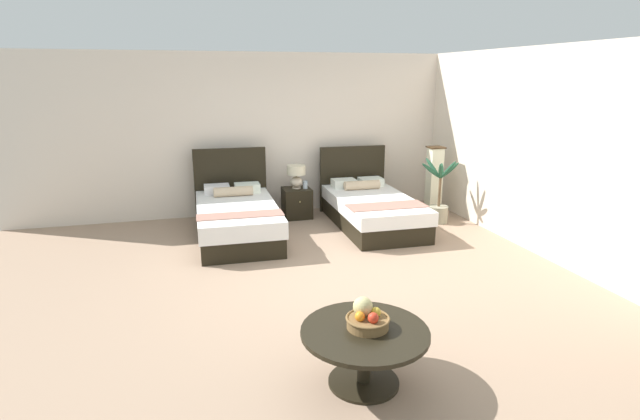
% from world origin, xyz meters
% --- Properties ---
extents(ground_plane, '(9.24, 10.04, 0.02)m').
position_xyz_m(ground_plane, '(0.00, 0.00, -0.01)').
color(ground_plane, '#9E8169').
extents(wall_back, '(9.24, 0.12, 2.72)m').
position_xyz_m(wall_back, '(0.00, 3.22, 1.36)').
color(wall_back, beige).
rests_on(wall_back, ground).
extents(wall_side_right, '(0.12, 5.64, 2.72)m').
position_xyz_m(wall_side_right, '(2.82, 0.40, 1.36)').
color(wall_side_right, beige).
rests_on(wall_side_right, ground).
extents(bed_near_window, '(1.21, 2.20, 1.20)m').
position_xyz_m(bed_near_window, '(-1.07, 1.92, 0.29)').
color(bed_near_window, black).
rests_on(bed_near_window, ground).
extents(bed_near_corner, '(1.21, 2.24, 1.14)m').
position_xyz_m(bed_near_corner, '(1.08, 1.92, 0.28)').
color(bed_near_corner, black).
rests_on(bed_near_corner, ground).
extents(nightstand, '(0.46, 0.47, 0.50)m').
position_xyz_m(nightstand, '(0.02, 2.68, 0.25)').
color(nightstand, black).
rests_on(nightstand, ground).
extents(table_lamp, '(0.31, 0.31, 0.39)m').
position_xyz_m(table_lamp, '(0.02, 2.70, 0.74)').
color(table_lamp, beige).
rests_on(table_lamp, nightstand).
extents(vase, '(0.08, 0.08, 0.13)m').
position_xyz_m(vase, '(0.16, 2.64, 0.57)').
color(vase, '#B1C1CF').
rests_on(vase, nightstand).
extents(coffee_table, '(0.99, 0.99, 0.47)m').
position_xyz_m(coffee_table, '(-0.52, -2.06, 0.35)').
color(coffee_table, black).
rests_on(coffee_table, ground).
extents(fruit_bowl, '(0.34, 0.34, 0.22)m').
position_xyz_m(fruit_bowl, '(-0.49, -2.02, 0.54)').
color(fruit_bowl, brown).
rests_on(fruit_bowl, coffee_table).
extents(loose_apple, '(0.07, 0.07, 0.07)m').
position_xyz_m(loose_apple, '(-0.39, -1.69, 0.50)').
color(loose_apple, '#8FA846').
rests_on(loose_apple, coffee_table).
extents(floor_lamp_corner, '(0.26, 0.26, 1.18)m').
position_xyz_m(floor_lamp_corner, '(2.35, 2.26, 0.59)').
color(floor_lamp_corner, '#392715').
rests_on(floor_lamp_corner, ground).
extents(potted_palm, '(0.64, 0.50, 1.07)m').
position_xyz_m(potted_palm, '(2.20, 1.78, 0.31)').
color(potted_palm, '#9B967C').
rests_on(potted_palm, ground).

